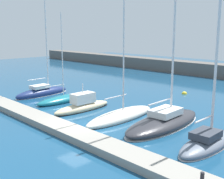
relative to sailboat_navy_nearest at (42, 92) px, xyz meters
The scene contains 10 objects.
ground_plane 13.63m from the sailboat_navy_nearest, 19.47° to the right, with size 120.00×120.00×0.00m, color navy.
dock_pier 14.07m from the sailboat_navy_nearest, 24.09° to the right, with size 30.76×1.95×0.53m, color gray.
sailboat_navy_nearest is the anchor object (origin of this frame).
sailboat_teal_second 4.47m from the sailboat_navy_nearest, ahead, with size 2.38×6.26×9.79m.
motorboat_sand_third 8.75m from the sailboat_navy_nearest, ahead, with size 1.81×6.71×2.85m.
sailboat_ivory_fourth 13.33m from the sailboat_navy_nearest, ahead, with size 2.74×8.47×15.62m.
sailboat_charcoal_fifth 17.27m from the sailboat_navy_nearest, ahead, with size 3.75×9.57×19.05m.
sailboat_slate_sixth 21.91m from the sailboat_navy_nearest, ahead, with size 2.29×6.49×12.90m.
mooring_buoy_yellow 17.41m from the sailboat_navy_nearest, 48.49° to the left, with size 0.65×0.65×0.65m, color yellow.
dock_bollard 25.15m from the sailboat_navy_nearest, 13.20° to the right, with size 0.20×0.20×0.44m, color black.
Camera 1 is at (18.07, -13.45, 7.70)m, focal length 47.19 mm.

